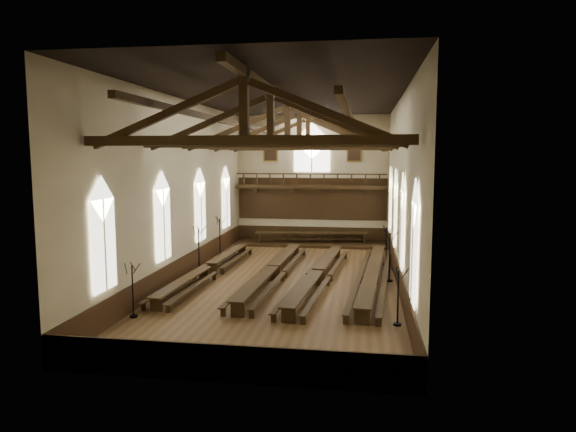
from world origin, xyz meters
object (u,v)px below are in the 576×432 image
refectory_row_b (273,269)px  candelabrum_right_mid (389,266)px  high_table (312,234)px  candelabrum_left_far (220,244)px  candelabrum_right_far (386,253)px  refectory_row_d (373,273)px  candelabrum_left_near (133,301)px  refectory_row_c (318,273)px  candelabrum_right_near (398,308)px  refectory_row_a (209,268)px  dais (312,244)px  candelabrum_left_mid (199,257)px

refectory_row_b → candelabrum_right_mid: bearing=3.5°
refectory_row_b → high_table: (1.01, 11.19, 0.32)m
candelabrum_left_far → candelabrum_right_far: (11.10, -1.06, -0.07)m
high_table → refectory_row_d: bearing=-68.3°
candelabrum_left_near → candelabrum_left_far: 13.36m
candelabrum_left_near → candelabrum_right_mid: bearing=35.8°
candelabrum_right_mid → high_table: bearing=116.5°
refectory_row_c → candelabrum_left_far: bearing=139.1°
high_table → candelabrum_right_near: bearing=-73.5°
refectory_row_b → candelabrum_left_far: 7.43m
refectory_row_a → refectory_row_d: size_ratio=0.94×
refectory_row_b → refectory_row_d: size_ratio=0.98×
dais → candelabrum_left_far: candelabrum_left_far is taller
refectory_row_d → candelabrum_left_far: (-10.22, 5.89, 0.26)m
refectory_row_a → candelabrum_right_far: (10.12, 4.71, 0.25)m
refectory_row_d → dais: refectory_row_d is taller
refectory_row_a → dais: 12.17m
refectory_row_c → candelabrum_right_near: size_ratio=6.01×
candelabrum_right_mid → candelabrum_left_mid: bearing=175.7°
candelabrum_right_mid → candelabrum_left_near: bearing=-144.2°
refectory_row_a → candelabrum_left_far: (-0.98, 5.77, 0.33)m
refectory_row_c → candelabrum_right_near: candelabrum_right_near is taller
candelabrum_left_near → refectory_row_c: bearing=44.0°
refectory_row_b → refectory_row_c: refectory_row_b is taller
refectory_row_d → candelabrum_left_near: (-10.22, -7.47, 0.14)m
refectory_row_a → candelabrum_left_mid: candelabrum_left_mid is taller
refectory_row_c → candelabrum_right_far: 6.49m
refectory_row_a → refectory_row_b: refectory_row_b is taller
refectory_row_a → high_table: (4.73, 11.21, 0.36)m
refectory_row_a → candelabrum_left_far: candelabrum_left_far is taller
refectory_row_a → candelabrum_right_far: bearing=24.9°
high_table → candelabrum_left_far: bearing=-136.4°
candelabrum_left_mid → candelabrum_right_mid: bearing=-4.3°
refectory_row_b → candelabrum_right_far: size_ratio=5.76×
candelabrum_right_near → candelabrum_right_far: bearing=90.0°
refectory_row_a → candelabrum_right_near: (10.12, -6.98, 0.22)m
refectory_row_b → refectory_row_d: bearing=-1.4°
refectory_row_b → candelabrum_right_far: bearing=36.2°
refectory_row_d → dais: bearing=111.7°
refectory_row_c → refectory_row_d: 2.96m
refectory_row_a → candelabrum_right_mid: bearing=2.4°
candelabrum_right_near → refectory_row_c: bearing=120.6°
refectory_row_b → candelabrum_right_mid: size_ratio=5.13×
dais → candelabrum_right_far: candelabrum_right_far is taller
refectory_row_b → dais: refectory_row_b is taller
candelabrum_left_mid → candelabrum_right_far: size_ratio=1.09×
refectory_row_a → candelabrum_right_far: size_ratio=5.55×
refectory_row_a → candelabrum_right_mid: 10.13m
dais → candelabrum_left_far: bearing=-136.4°
candelabrum_right_near → candelabrum_right_far: 11.69m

